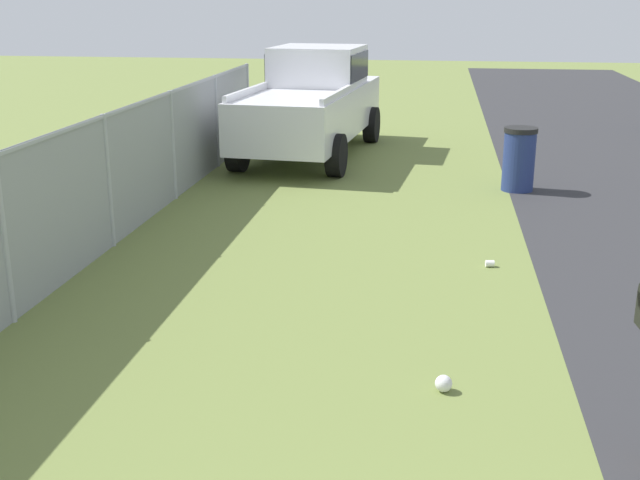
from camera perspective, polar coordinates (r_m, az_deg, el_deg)
name	(u,v)px	position (r m, az deg, el deg)	size (l,w,h in m)	color
pickup_truck	(313,99)	(16.10, -0.51, 10.03)	(5.52, 2.46, 2.09)	silver
trash_bin	(519,159)	(13.46, 13.97, 5.61)	(0.54, 0.54, 1.04)	navy
fence_section	(63,201)	(9.24, -17.85, 2.68)	(17.65, 0.07, 1.68)	#9EA3A8
litter_cup_midfield_a	(490,264)	(9.66, 11.99, -1.65)	(0.08, 0.08, 0.10)	white
litter_bag_near_hydrant	(444,383)	(6.64, 8.79, -10.06)	(0.14, 0.14, 0.14)	silver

